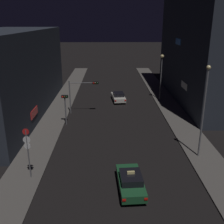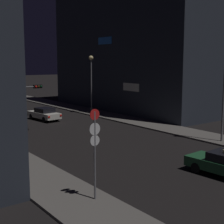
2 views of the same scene
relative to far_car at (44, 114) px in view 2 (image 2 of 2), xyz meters
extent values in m
cube|color=#5B5651|center=(7.46, -2.53, -0.66)|extent=(3.26, 64.47, 0.14)
cube|color=#282D38|center=(14.43, 0.82, 9.22)|extent=(10.67, 25.96, 19.91)
cube|color=white|center=(9.05, -4.37, 2.85)|extent=(0.08, 2.80, 0.90)
cube|color=#337FE5|center=(9.05, 0.82, 8.43)|extent=(0.08, 2.80, 0.90)
cube|color=#1E512D|center=(0.06, -23.38, -0.11)|extent=(2.08, 4.51, 0.60)
cylinder|color=black|center=(-0.83, -22.07, -0.41)|extent=(0.26, 0.65, 0.64)
cylinder|color=black|center=(0.77, -21.96, -0.41)|extent=(0.26, 0.65, 0.64)
cube|color=silver|center=(-0.01, 0.05, -0.11)|extent=(2.26, 4.57, 0.60)
cube|color=black|center=(0.02, -0.15, 0.44)|extent=(1.79, 2.14, 0.50)
cube|color=red|center=(-0.51, -2.24, -0.01)|extent=(0.25, 0.09, 0.16)
cube|color=red|center=(0.98, -2.08, -0.01)|extent=(0.25, 0.09, 0.16)
cylinder|color=black|center=(-0.95, 1.32, -0.41)|extent=(0.29, 0.66, 0.64)
cylinder|color=black|center=(0.64, 1.49, -0.41)|extent=(0.29, 0.66, 0.64)
cylinder|color=black|center=(-0.65, -1.39, -0.41)|extent=(0.29, 0.66, 0.64)
cylinder|color=black|center=(0.94, -1.22, -0.41)|extent=(0.29, 0.66, 0.64)
cylinder|color=slate|center=(-6.82, -5.75, 1.54)|extent=(0.16, 0.16, 4.55)
cylinder|color=slate|center=(-5.06, -5.75, 3.56)|extent=(3.53, 0.10, 0.10)
cube|color=black|center=(-3.29, -5.75, 3.56)|extent=(0.80, 0.28, 0.32)
sphere|color=red|center=(-3.54, -5.93, 3.56)|extent=(0.20, 0.20, 0.20)
sphere|color=#3F2D0C|center=(-3.29, -5.93, 3.56)|extent=(0.20, 0.20, 0.20)
sphere|color=#0C3319|center=(-3.05, -5.93, 3.56)|extent=(0.20, 0.20, 0.20)
cylinder|color=slate|center=(-6.82, -9.93, 1.19)|extent=(0.16, 0.16, 3.84)
cube|color=black|center=(-6.82, -9.93, 2.86)|extent=(0.80, 0.28, 0.32)
sphere|color=red|center=(-7.07, -10.10, 2.86)|extent=(0.20, 0.20, 0.20)
sphere|color=#3F2D0C|center=(-6.82, -10.10, 2.86)|extent=(0.20, 0.20, 0.20)
sphere|color=#0C3319|center=(-6.57, -10.10, 2.86)|extent=(0.20, 0.20, 0.20)
cylinder|color=slate|center=(-7.93, -21.86, 1.50)|extent=(0.10, 0.10, 4.20)
cylinder|color=red|center=(-7.93, -21.88, 3.45)|extent=(0.51, 0.03, 0.51)
cylinder|color=white|center=(-7.93, -21.88, 2.78)|extent=(0.57, 0.03, 0.57)
cylinder|color=white|center=(-7.93, -21.88, 2.24)|extent=(0.51, 0.03, 0.51)
cylinder|color=slate|center=(6.89, -18.40, 3.48)|extent=(0.16, 0.16, 8.16)
cylinder|color=slate|center=(6.70, 0.46, 2.69)|extent=(0.16, 0.16, 6.57)
sphere|color=#F4D88C|center=(6.70, 0.46, 6.25)|extent=(0.56, 0.56, 0.56)
camera|label=1|loc=(-1.59, -40.70, 11.57)|focal=42.69mm
camera|label=2|loc=(-16.41, -34.41, 5.86)|focal=54.00mm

